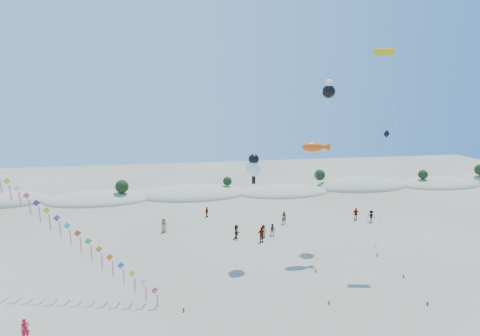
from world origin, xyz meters
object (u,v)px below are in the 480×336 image
at_px(fish_kite, 316,147).
at_px(parafoil_kite, 385,57).
at_px(kite_train, 18,190).
at_px(flyer_foreground, 25,329).

relative_size(fish_kite, parafoil_kite, 0.56).
xyz_separation_m(kite_train, flyer_foreground, (2.78, -9.37, -8.18)).
relative_size(kite_train, parafoil_kite, 1.21).
bearing_deg(parafoil_kite, flyer_foreground, -162.41).
height_order(fish_kite, parafoil_kite, parafoil_kite).
height_order(parafoil_kite, flyer_foreground, parafoil_kite).
xyz_separation_m(parafoil_kite, flyer_foreground, (-32.87, -10.42, -20.41)).
distance_m(kite_train, flyer_foreground, 12.74).
bearing_deg(kite_train, fish_kite, 5.27).
height_order(kite_train, flyer_foreground, kite_train).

